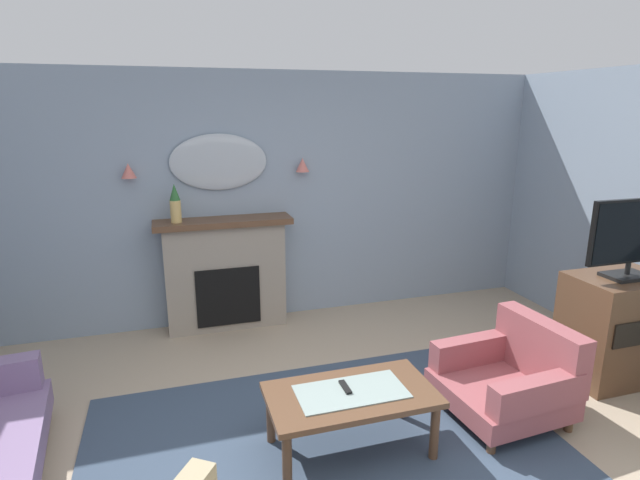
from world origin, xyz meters
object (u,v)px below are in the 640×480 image
Objects in this scene: fireplace at (226,275)px; tv_flatscreen at (633,236)px; wall_sconce_left at (128,171)px; mantel_vase_centre at (175,204)px; wall_mirror at (219,162)px; tv_remote at (345,387)px; armchair_in_corner at (511,376)px; wall_sconce_right at (302,165)px; coffee_table at (351,400)px; tv_cabinet at (616,328)px.

tv_flatscreen reaches higher than fireplace.
wall_sconce_left is 4.41m from tv_flatscreen.
wall_sconce_left is at bearing 163.30° from mantel_vase_centre.
tv_remote is (0.51, -2.35, -1.26)m from wall_mirror.
mantel_vase_centre is at bearing 136.62° from armchair_in_corner.
fireplace is 1.38m from wall_sconce_right.
mantel_vase_centre is at bearing 113.95° from coffee_table.
wall_sconce_left is at bearing 151.64° from tv_cabinet.
wall_mirror is 1.14× the size of tv_flatscreen.
armchair_in_corner is (2.68, -2.28, -1.35)m from wall_sconce_left.
tv_remote is at bearing -66.17° from mantel_vase_centre.
tv_remote is 2.50m from tv_cabinet.
armchair_in_corner is (2.28, -2.16, -1.04)m from mantel_vase_centre.
tv_remote is 0.18× the size of tv_cabinet.
fireplace is 1.51× the size of tv_cabinet.
fireplace is 3.60× the size of mantel_vase_centre.
mantel_vase_centre reaches higher than coffee_table.
tv_cabinet reaches higher than coffee_table.
coffee_table is (0.54, -2.39, -1.33)m from wall_mirror.
tv_cabinet is (3.45, -1.96, -0.89)m from mantel_vase_centre.
tv_cabinet is (3.00, -1.99, -0.12)m from fireplace.
tv_flatscreen is (1.17, 0.18, 0.94)m from armchair_in_corner.
mantel_vase_centre reaches higher than fireplace.
tv_flatscreen is at bearing 4.51° from tv_remote.
coffee_table is at bearing -174.43° from tv_flatscreen.
wall_mirror is 1.07× the size of tv_cabinet.
tv_remote is 0.18× the size of armchair_in_corner.
mantel_vase_centre is at bearing 150.42° from tv_cabinet.
tv_flatscreen is (3.85, -2.10, -0.41)m from wall_sconce_left.
fireplace is at bearing 3.60° from mantel_vase_centre.
armchair_in_corner is (1.32, 0.02, -0.15)m from tv_remote.
tv_remote is at bearing -175.49° from tv_flatscreen.
tv_flatscreen is (3.00, -2.01, 0.68)m from fireplace.
wall_sconce_left is 1.70m from wall_sconce_right.
wall_mirror is (-0.00, 0.14, 1.14)m from fireplace.
tv_remote is 0.19× the size of tv_flatscreen.
fireplace is at bearing -173.84° from wall_sconce_right.
tv_remote is (0.96, -2.18, -0.89)m from mantel_vase_centre.
wall_mirror reaches higher than fireplace.
wall_mirror is 3.89m from tv_cabinet.
wall_sconce_right is 3.04m from tv_flatscreen.
wall_sconce_left is 3.77m from armchair_in_corner.
mantel_vase_centre is at bearing -16.70° from wall_sconce_left.
fireplace is 3.67m from tv_flatscreen.
mantel_vase_centre reaches higher than armchair_in_corner.
wall_sconce_left is 0.88× the size of tv_remote.
wall_sconce_left is at bearing 173.84° from fireplace.
mantel_vase_centre is 0.39× the size of wall_mirror.
wall_sconce_right reaches higher than tv_flatscreen.
armchair_in_corner is at bearing 2.80° from coffee_table.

